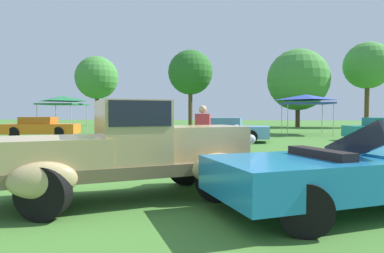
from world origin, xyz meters
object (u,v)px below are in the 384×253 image
object	(u,v)px
show_car_orange	(41,127)
canopy_tent_left_field	(63,100)
feature_pickup_truck	(127,149)
spectator_near_truck	(203,134)
spectator_between_cars	(134,125)
show_car_skyblue	(225,130)
neighbor_convertible	(347,172)
canopy_tent_center_field	(306,99)

from	to	relation	value
show_car_orange	canopy_tent_left_field	xyz separation A→B (m)	(-0.96, 4.52, 1.82)
feature_pickup_truck	spectator_near_truck	xyz separation A→B (m)	(0.97, 3.60, 0.04)
spectator_between_cars	canopy_tent_left_field	world-z (taller)	canopy_tent_left_field
show_car_skyblue	spectator_near_truck	bearing A→B (deg)	-92.32
feature_pickup_truck	canopy_tent_left_field	bearing A→B (deg)	120.74
spectator_between_cars	canopy_tent_left_field	distance (m)	11.52
neighbor_convertible	spectator_near_truck	distance (m)	4.60
show_car_skyblue	canopy_tent_left_field	xyz separation A→B (m)	(-12.18, 6.45, 1.82)
show_car_orange	canopy_tent_center_field	world-z (taller)	canopy_tent_center_field
spectator_between_cars	canopy_tent_center_field	distance (m)	12.60
feature_pickup_truck	canopy_tent_left_field	distance (m)	21.34
canopy_tent_left_field	canopy_tent_center_field	size ratio (longest dim) A/B	0.91
feature_pickup_truck	show_car_skyblue	distance (m)	11.92
show_car_skyblue	spectator_between_cars	bearing A→B (deg)	-157.60
neighbor_convertible	canopy_tent_left_field	world-z (taller)	canopy_tent_left_field
show_car_orange	canopy_tent_left_field	size ratio (longest dim) A/B	1.58
spectator_near_truck	canopy_tent_left_field	bearing A→B (deg)	128.88
show_car_orange	spectator_between_cars	distance (m)	7.91
feature_pickup_truck	spectator_near_truck	world-z (taller)	feature_pickup_truck
feature_pickup_truck	spectator_between_cars	size ratio (longest dim) A/B	2.73
feature_pickup_truck	show_car_orange	world-z (taller)	feature_pickup_truck
show_car_skyblue	neighbor_convertible	bearing A→B (deg)	-79.41
show_car_orange	spectator_between_cars	size ratio (longest dim) A/B	2.67
spectator_near_truck	canopy_tent_center_field	world-z (taller)	canopy_tent_center_field
canopy_tent_center_field	spectator_near_truck	bearing A→B (deg)	-111.01
neighbor_convertible	canopy_tent_left_field	size ratio (longest dim) A/B	1.54
canopy_tent_left_field	show_car_orange	bearing A→B (deg)	-78.07
feature_pickup_truck	show_car_orange	size ratio (longest dim) A/B	1.02
neighbor_convertible	show_car_orange	bearing A→B (deg)	133.98
show_car_orange	spectator_between_cars	bearing A→B (deg)	-27.72
spectator_near_truck	canopy_tent_center_field	bearing A→B (deg)	68.99
show_car_orange	canopy_tent_left_field	world-z (taller)	canopy_tent_left_field
spectator_near_truck	spectator_between_cars	xyz separation A→B (m)	(-3.90, 6.50, 0.00)
neighbor_convertible	show_car_orange	world-z (taller)	neighbor_convertible
spectator_between_cars	canopy_tent_left_field	size ratio (longest dim) A/B	0.59
feature_pickup_truck	neighbor_convertible	world-z (taller)	feature_pickup_truck
neighbor_convertible	show_car_orange	size ratio (longest dim) A/B	0.98
canopy_tent_center_field	neighbor_convertible	bearing A→B (deg)	-99.35
feature_pickup_truck	show_car_skyblue	bearing A→B (deg)	83.73
show_car_orange	spectator_near_truck	distance (m)	14.91
show_car_orange	spectator_near_truck	bearing A→B (deg)	-43.05
spectator_near_truck	spectator_between_cars	size ratio (longest dim) A/B	1.00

